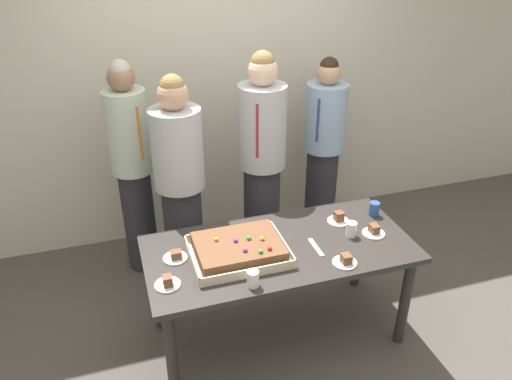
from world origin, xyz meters
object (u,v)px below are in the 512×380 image
object	(u,v)px
party_table	(279,259)
person_far_right_suit	(133,167)
plated_slice_far_left	(374,231)
drink_cup_far_end	(351,229)
drink_cup_middle	(374,209)
sheet_cake	(238,249)
person_green_shirt_behind	(262,162)
person_striped_tie_right	(323,148)
cake_server_utensil	(316,247)
drink_cup_nearest	(253,279)
plated_slice_far_right	(168,283)
plated_slice_center_front	(338,219)
plated_slice_near_right	(176,257)
plated_slice_near_left	(345,261)
person_serving_front	(180,186)

from	to	relation	value
party_table	person_far_right_suit	size ratio (longest dim) A/B	0.99
party_table	plated_slice_far_left	xyz separation A→B (m)	(0.64, -0.05, 0.11)
drink_cup_far_end	drink_cup_middle	bearing A→B (deg)	34.17
sheet_cake	drink_cup_far_end	xyz separation A→B (m)	(0.76, -0.01, 0.00)
person_green_shirt_behind	person_striped_tie_right	bearing A→B (deg)	139.29
person_green_shirt_behind	person_striped_tie_right	distance (m)	0.70
sheet_cake	cake_server_utensil	size ratio (longest dim) A/B	2.94
drink_cup_nearest	sheet_cake	bearing A→B (deg)	89.63
drink_cup_far_end	sheet_cake	bearing A→B (deg)	178.93
party_table	drink_cup_middle	bearing A→B (deg)	12.00
person_striped_tie_right	sheet_cake	bearing A→B (deg)	0.02
plated_slice_far_right	plated_slice_center_front	size ratio (longest dim) A/B	1.00
plated_slice_near_right	plated_slice_far_right	world-z (taller)	plated_slice_far_right
plated_slice_far_right	person_far_right_suit	xyz separation A→B (m)	(-0.06, 1.26, 0.15)
plated_slice_near_left	person_striped_tie_right	distance (m)	1.50
cake_server_utensil	person_green_shirt_behind	world-z (taller)	person_green_shirt_behind
cake_server_utensil	person_far_right_suit	world-z (taller)	person_far_right_suit
cake_server_utensil	person_serving_front	distance (m)	1.10
drink_cup_nearest	person_serving_front	bearing A→B (deg)	101.40
person_green_shirt_behind	person_far_right_suit	bearing A→B (deg)	-77.03
drink_cup_middle	cake_server_utensil	xyz separation A→B (m)	(-0.55, -0.24, -0.05)
drink_cup_middle	plated_slice_far_right	bearing A→B (deg)	-167.55
drink_cup_middle	person_far_right_suit	size ratio (longest dim) A/B	0.06
plated_slice_far_right	person_far_right_suit	bearing A→B (deg)	92.59
plated_slice_center_front	person_serving_front	world-z (taller)	person_serving_front
party_table	plated_slice_near_left	distance (m)	0.44
party_table	plated_slice_near_left	bearing A→B (deg)	-42.15
drink_cup_far_end	person_serving_front	world-z (taller)	person_serving_front
plated_slice_near_right	cake_server_utensil	world-z (taller)	plated_slice_near_right
plated_slice_center_front	drink_cup_middle	world-z (taller)	drink_cup_middle
plated_slice_near_left	plated_slice_near_right	size ratio (longest dim) A/B	1.00
plated_slice_center_front	cake_server_utensil	world-z (taller)	plated_slice_center_front
sheet_cake	plated_slice_far_left	bearing A→B (deg)	-2.44
party_table	person_far_right_suit	xyz separation A→B (m)	(-0.79, 1.10, 0.26)
cake_server_utensil	plated_slice_far_right	bearing A→B (deg)	-174.78
plated_slice_center_front	cake_server_utensil	bearing A→B (deg)	-138.63
cake_server_utensil	plated_slice_center_front	bearing A→B (deg)	41.37
plated_slice_center_front	drink_cup_nearest	distance (m)	0.90
party_table	person_far_right_suit	world-z (taller)	person_far_right_suit
sheet_cake	plated_slice_far_right	size ratio (longest dim) A/B	3.92
party_table	plated_slice_far_right	size ratio (longest dim) A/B	11.34
drink_cup_middle	person_striped_tie_right	world-z (taller)	person_striped_tie_right
party_table	person_green_shirt_behind	xyz separation A→B (m)	(0.17, 0.86, 0.28)
drink_cup_far_end	cake_server_utensil	size ratio (longest dim) A/B	0.50
plated_slice_near_right	person_green_shirt_behind	xyz separation A→B (m)	(0.82, 0.79, 0.17)
plated_slice_near_left	person_striped_tie_right	xyz separation A→B (m)	(0.50, 1.41, 0.08)
cake_server_utensil	person_far_right_suit	distance (m)	1.56
plated_slice_near_right	person_striped_tie_right	size ratio (longest dim) A/B	0.09
party_table	drink_cup_middle	world-z (taller)	drink_cup_middle
sheet_cake	cake_server_utensil	distance (m)	0.49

